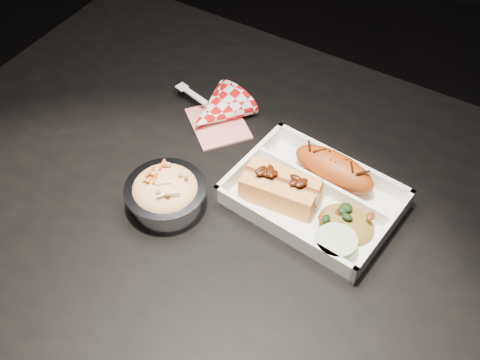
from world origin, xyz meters
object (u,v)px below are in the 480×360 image
Objects in this scene: hotdog at (281,187)px; dining_table at (259,236)px; foil_coleslaw_cup at (166,193)px; napkin_fork at (216,112)px; fried_pastry at (334,169)px; food_tray at (314,200)px.

dining_table is at bearing -150.00° from hotdog.
dining_table is at bearing 33.98° from foil_coleslaw_cup.
napkin_fork is (-0.16, 0.13, 0.11)m from dining_table.
fried_pastry is 0.78× the size of napkin_fork.
napkin_fork is at bearing 142.08° from dining_table.
foil_coleslaw_cup is (-0.12, -0.08, 0.12)m from dining_table.
foil_coleslaw_cup reaches higher than fried_pastry.
fried_pastry is (0.08, 0.10, 0.12)m from dining_table.
foil_coleslaw_cup is at bearing -146.02° from dining_table.
foil_coleslaw_cup is (-0.20, -0.18, -0.00)m from fried_pastry.
foil_coleslaw_cup reaches higher than hotdog.
dining_table is 0.13m from hotdog.
fried_pastry is at bearing 41.60° from foil_coleslaw_cup.
fried_pastry is 0.09m from hotdog.
fried_pastry is at bearing 6.21° from napkin_fork.
hotdog is (-0.05, -0.02, 0.02)m from food_tray.
napkin_fork reaches higher than dining_table.
fried_pastry is at bearing 90.00° from food_tray.
food_tray is at bearing 18.69° from hotdog.
dining_table is 0.23m from napkin_fork.
hotdog reaches higher than fried_pastry.
napkin_fork is (-0.24, 0.03, -0.02)m from fried_pastry.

